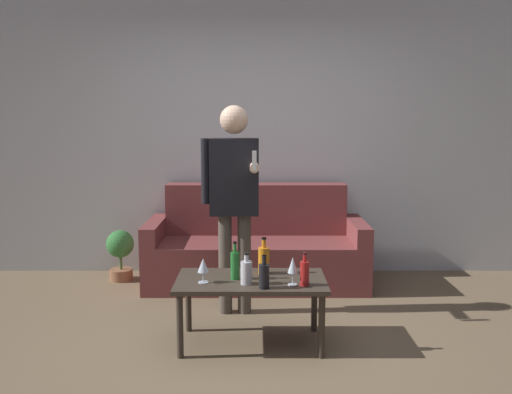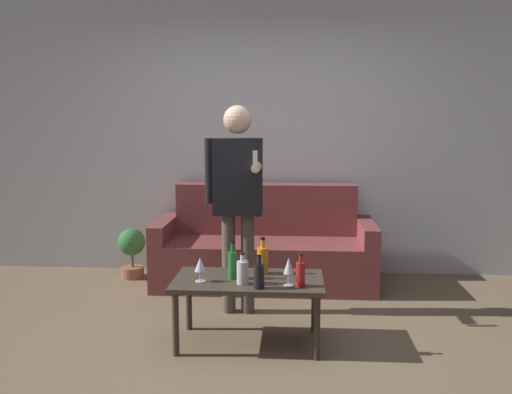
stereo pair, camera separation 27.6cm
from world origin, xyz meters
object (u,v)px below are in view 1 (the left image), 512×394
(person_standing_front, at_px, (236,191))
(bottle_orange, at_px, (307,273))
(couch, at_px, (258,249))
(coffee_table, at_px, (253,286))

(person_standing_front, bearing_deg, bottle_orange, -57.67)
(couch, height_order, bottle_orange, couch)
(couch, relative_size, coffee_table, 1.97)
(couch, distance_m, person_standing_front, 1.07)
(couch, xyz_separation_m, person_standing_front, (-0.17, -0.82, 0.66))
(person_standing_front, bearing_deg, couch, 78.06)
(person_standing_front, bearing_deg, coffee_table, -77.51)
(couch, bearing_deg, bottle_orange, -78.79)
(couch, relative_size, person_standing_front, 1.22)
(coffee_table, relative_size, person_standing_front, 0.62)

